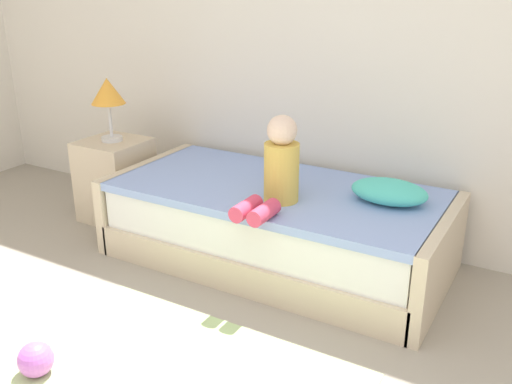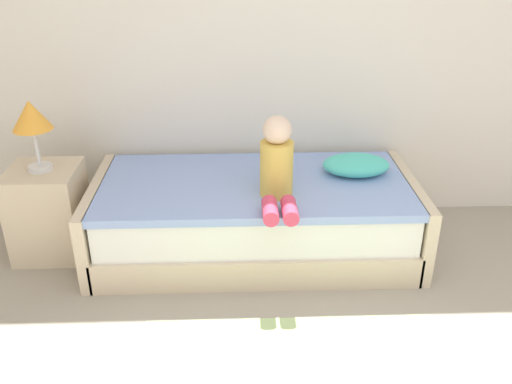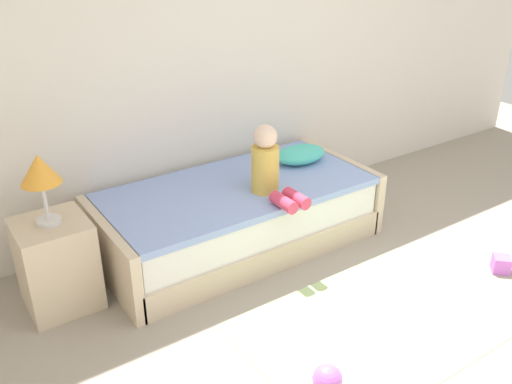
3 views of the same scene
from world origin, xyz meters
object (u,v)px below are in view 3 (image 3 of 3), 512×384
Objects in this scene: bed at (238,216)px; table_lamp at (40,173)px; toy_block at (501,264)px; pillow at (300,154)px; nightstand at (57,264)px; toy_ball at (327,379)px; child_figure at (269,167)px.

table_lamp is (-1.35, 0.02, 0.69)m from bed.
bed is 4.69× the size of table_lamp.
pillow is at bearing 114.96° from toy_block.
toy_ball is (0.93, -1.56, -0.22)m from nightstand.
bed is at bearing -0.74° from nightstand.
toy_ball is at bearing -174.70° from toy_block.
toy_block is (0.69, -1.47, -0.51)m from pillow.
nightstand reaches higher than toy_ball.
bed is 1.94m from toy_block.
toy_ball is at bearing -59.02° from table_lamp.
toy_ball is (-1.09, -1.64, -0.48)m from pillow.
table_lamp is 3.81× the size of toy_block.
child_figure is 4.32× the size of toy_block.
table_lamp reaches higher than toy_ball.
child_figure is (1.48, -0.25, -0.23)m from table_lamp.
table_lamp is 1.51m from child_figure.
toy_ball is (-0.42, -1.54, -0.16)m from bed.
table_lamp reaches higher than child_figure.
bed is 0.53m from child_figure.
table_lamp is at bearing 0.00° from nightstand.
nightstand is 3.05m from toy_block.
bed is 17.88× the size of toy_block.
toy_ball is (-0.54, -1.31, -0.62)m from child_figure.
nightstand is 1.33× the size of table_lamp.
child_figure is (0.13, -0.23, 0.46)m from bed.
table_lamp is 3.17m from toy_block.
toy_ball reaches higher than toy_block.
child_figure is 1.80m from toy_block.
toy_block is at bearing -27.18° from table_lamp.
bed is 12.90× the size of toy_ball.
nightstand is 3.67× the size of toy_ball.
table_lamp reaches higher than pillow.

